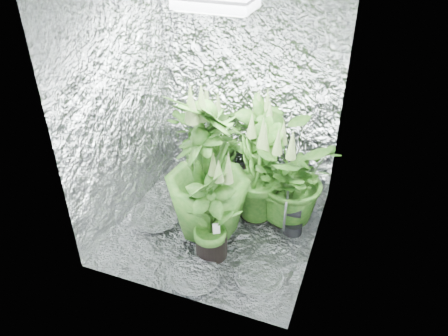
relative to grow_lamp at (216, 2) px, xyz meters
name	(u,v)px	position (x,y,z in m)	size (l,w,h in m)	color
ground	(218,226)	(0.00, 0.00, -1.83)	(1.60, 1.60, 0.00)	silver
walls	(217,121)	(0.00, 0.00, -0.83)	(1.62, 1.62, 2.00)	silver
grow_lamp	(216,2)	(0.00, 0.00, 0.00)	(0.50, 0.30, 0.22)	gray
plant_a	(212,140)	(-0.30, 0.64, -1.39)	(1.00, 1.00, 0.92)	black
plant_b	(260,148)	(0.16, 0.64, -1.38)	(0.66, 0.66, 0.99)	black
plant_c	(257,174)	(0.25, 0.27, -1.40)	(0.60, 0.60, 0.95)	black
plant_d	(207,169)	(-0.06, -0.07, -1.21)	(0.88, 0.88, 1.31)	black
plant_e	(288,178)	(0.50, 0.28, -1.39)	(0.80, 0.80, 0.93)	black
plant_f	(211,213)	(0.08, -0.33, -1.42)	(0.57, 0.57, 0.90)	black
circulation_fan	(290,216)	(0.58, 0.14, -1.66)	(0.18, 0.35, 0.40)	black
plant_label	(216,229)	(0.13, -0.36, -1.53)	(0.05, 0.01, 0.09)	white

